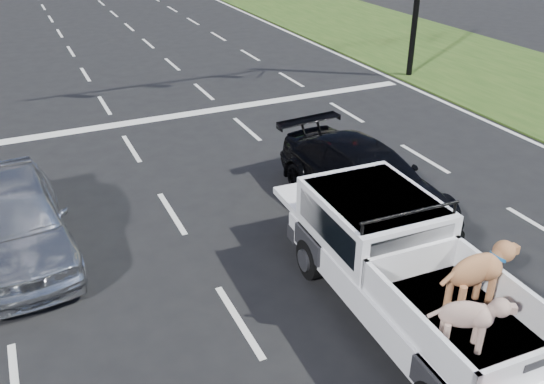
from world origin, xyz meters
The scene contains 5 objects.
ground centered at (0.00, 0.00, 0.00)m, with size 160.00×160.00×0.00m, color black.
road_markings centered at (0.00, 6.56, 0.01)m, with size 17.75×60.00×0.01m.
pickup_truck centered at (0.78, -1.01, 0.95)m, with size 2.21×5.46×2.02m.
silver_sedan centered at (-4.89, 3.69, 0.79)m, with size 1.86×4.63×1.58m, color #B8BBC0.
black_coupe centered at (2.27, 2.44, 0.72)m, with size 2.03×4.99×1.45m, color black.
Camera 1 is at (-4.42, -7.06, 6.42)m, focal length 38.00 mm.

